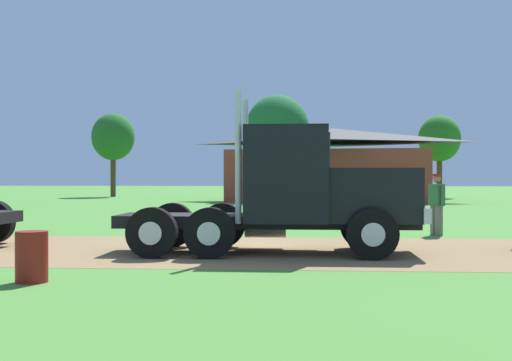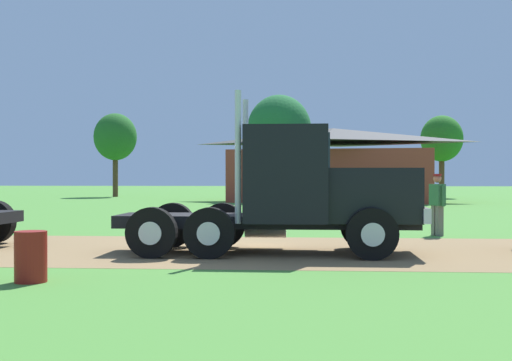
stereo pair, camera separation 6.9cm
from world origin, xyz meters
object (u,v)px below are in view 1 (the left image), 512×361
visitor_far_side (437,201)px  steel_barrel (32,257)px  shed_building (331,166)px  truck_foreground_white (301,193)px

visitor_far_side → steel_barrel: size_ratio=2.15×
shed_building → steel_barrel: bearing=-99.8°
steel_barrel → shed_building: (6.27, 36.19, 2.00)m
truck_foreground_white → visitor_far_side: truck_foreground_white is taller
visitor_far_side → shed_building: shed_building is taller
truck_foreground_white → visitor_far_side: size_ratio=3.80×
truck_foreground_white → shed_building: 31.66m
steel_barrel → shed_building: size_ratio=0.06×
visitor_far_side → steel_barrel: visitor_far_side is taller
shed_building → truck_foreground_white: bearing=-93.3°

